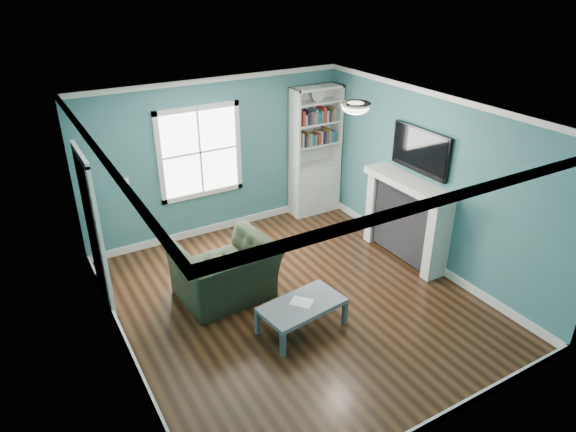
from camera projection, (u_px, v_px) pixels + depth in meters
floor at (296, 302)px, 7.00m from camera, size 5.00×5.00×0.00m
room_walls at (297, 196)px, 6.30m from camera, size 5.00×5.00×5.00m
trim at (297, 221)px, 6.45m from camera, size 4.50×5.00×2.60m
window at (200, 152)px, 8.14m from camera, size 1.40×0.06×1.50m
bookshelf at (315, 164)px, 9.17m from camera, size 0.90×0.35×2.31m
fireplace at (406, 220)px, 7.81m from camera, size 0.44×1.58×1.30m
tv at (420, 151)px, 7.38m from camera, size 0.06×1.10×0.65m
door at (93, 229)px, 6.60m from camera, size 0.12×0.98×2.17m
ceiling_fixture at (356, 107)px, 6.35m from camera, size 0.38×0.38×0.15m
light_switch at (126, 181)px, 7.71m from camera, size 0.08×0.01×0.12m
recliner at (225, 263)px, 6.87m from camera, size 1.30×0.90×1.09m
coffee_table at (302, 307)px, 6.35m from camera, size 1.11×0.70×0.38m
paper_sheet at (302, 302)px, 6.35m from camera, size 0.32×0.33×0.00m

